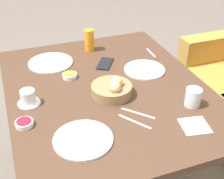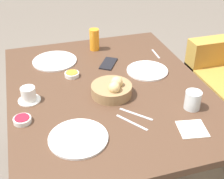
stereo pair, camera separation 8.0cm
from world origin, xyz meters
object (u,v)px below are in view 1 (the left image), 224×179
(juice_glass, at_px, (89,40))
(spoon_coffee, at_px, (151,53))
(napkin, at_px, (195,126))
(jam_bowl_berry, at_px, (24,123))
(coffee_cup, at_px, (28,98))
(cell_phone, at_px, (105,64))
(bread_basket, at_px, (113,89))
(knife_silver, at_px, (138,113))
(plate_near_right, at_px, (83,139))
(plate_near_left, at_px, (51,63))
(water_tumbler, at_px, (193,97))
(plate_far_center, at_px, (144,70))
(fork_silver, at_px, (135,122))
(jam_bowl_honey, at_px, (70,76))

(juice_glass, relative_size, spoon_coffee, 1.09)
(juice_glass, height_order, napkin, juice_glass)
(jam_bowl_berry, relative_size, napkin, 0.58)
(coffee_cup, height_order, cell_phone, coffee_cup)
(cell_phone, bearing_deg, bread_basket, -12.54)
(jam_bowl_berry, relative_size, knife_silver, 0.60)
(plate_near_right, height_order, knife_silver, plate_near_right)
(plate_near_left, xyz_separation_m, jam_bowl_berry, (0.54, -0.22, 0.01))
(juice_glass, xyz_separation_m, cell_phone, (0.22, 0.03, -0.07))
(water_tumbler, bearing_deg, plate_far_center, -170.08)
(plate_near_left, xyz_separation_m, fork_silver, (0.68, 0.25, -0.00))
(bread_basket, xyz_separation_m, water_tumbler, (0.21, 0.33, 0.01))
(plate_near_left, xyz_separation_m, coffee_cup, (0.38, -0.18, 0.03))
(knife_silver, distance_m, cell_phone, 0.51)
(coffee_cup, xyz_separation_m, jam_bowl_honey, (-0.18, 0.24, -0.02))
(knife_silver, height_order, napkin, napkin)
(plate_near_right, bearing_deg, plate_far_center, 132.50)
(jam_bowl_honey, bearing_deg, coffee_cup, -54.39)
(juice_glass, bearing_deg, bread_basket, -4.51)
(jam_bowl_honey, bearing_deg, plate_near_right, -7.73)
(plate_far_center, height_order, cell_phone, plate_far_center)
(jam_bowl_berry, relative_size, spoon_coffee, 0.63)
(juice_glass, bearing_deg, jam_bowl_berry, -37.55)
(plate_near_left, relative_size, water_tumbler, 2.94)
(jam_bowl_berry, xyz_separation_m, jam_bowl_honey, (-0.34, 0.29, 0.00))
(spoon_coffee, height_order, napkin, napkin)
(plate_far_center, distance_m, juice_glass, 0.43)
(plate_far_center, distance_m, spoon_coffee, 0.24)
(plate_far_center, bearing_deg, plate_near_right, -47.50)
(plate_near_right, bearing_deg, coffee_cup, -153.22)
(plate_far_center, bearing_deg, juice_glass, -149.55)
(bread_basket, height_order, plate_far_center, bread_basket)
(coffee_cup, bearing_deg, jam_bowl_honey, 125.61)
(water_tumbler, bearing_deg, juice_glass, -159.40)
(plate_near_left, distance_m, plate_far_center, 0.56)
(spoon_coffee, bearing_deg, plate_far_center, -35.26)
(juice_glass, xyz_separation_m, fork_silver, (0.78, -0.03, -0.07))
(plate_near_left, distance_m, water_tumbler, 0.86)
(bread_basket, height_order, jam_bowl_berry, bread_basket)
(jam_bowl_berry, xyz_separation_m, knife_silver, (0.09, 0.50, -0.01))
(jam_bowl_honey, relative_size, spoon_coffee, 0.63)
(juice_glass, distance_m, cell_phone, 0.23)
(water_tumbler, relative_size, jam_bowl_honey, 1.12)
(cell_phone, bearing_deg, juice_glass, -172.50)
(plate_far_center, distance_m, napkin, 0.53)
(water_tumbler, xyz_separation_m, jam_bowl_berry, (-0.12, -0.78, -0.03))
(plate_near_left, distance_m, napkin, 0.94)
(plate_near_right, height_order, cell_phone, plate_near_right)
(juice_glass, xyz_separation_m, spoon_coffee, (0.18, 0.35, -0.07))
(plate_far_center, height_order, jam_bowl_honey, jam_bowl_honey)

